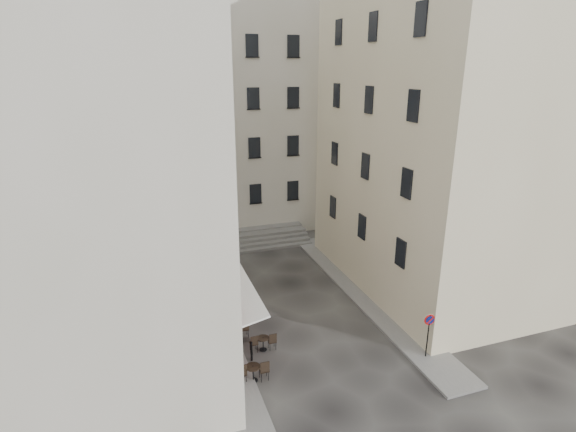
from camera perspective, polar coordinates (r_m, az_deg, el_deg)
name	(u,v)px	position (r m, az deg, el deg)	size (l,w,h in m)	color
ground	(310,335)	(23.00, 2.86, -14.89)	(90.00, 90.00, 0.00)	black
sidewalk_left	(206,310)	(25.32, -10.32, -11.66)	(2.00, 22.00, 0.12)	slate
sidewalk_right	(363,293)	(27.00, 9.51, -9.59)	(2.00, 18.00, 0.12)	slate
building_left	(50,126)	(21.19, -28.00, 10.04)	(12.20, 16.20, 20.60)	beige
building_right	(461,128)	(27.94, 21.15, 10.39)	(12.20, 14.20, 18.60)	beige
building_back	(214,110)	(37.48, -9.43, 13.10)	(18.20, 10.20, 18.60)	beige
cafe_storefront	(218,306)	(21.86, -8.85, -11.27)	(1.74, 7.30, 3.50)	#450911
stone_steps	(248,240)	(33.54, -5.06, -3.03)	(9.00, 3.15, 0.80)	slate
bollard_near	(251,350)	(21.09, -4.66, -16.65)	(0.12, 0.12, 0.98)	black
bollard_mid	(235,312)	(23.98, -6.79, -12.03)	(0.12, 0.12, 0.98)	black
bollard_far	(222,283)	(27.00, -8.41, -8.41)	(0.12, 0.12, 0.98)	black
no_parking_sign	(429,328)	(21.47, 17.45, -13.38)	(0.52, 0.12, 2.27)	black
bistro_table_a	(253,371)	(19.98, -4.49, -19.08)	(1.33, 0.63, 0.94)	black
bistro_table_b	(263,342)	(21.74, -3.21, -15.70)	(1.23, 0.57, 0.86)	black
bistro_table_c	(235,330)	(22.68, -6.74, -14.15)	(1.29, 0.60, 0.91)	black
bistro_table_d	(238,314)	(23.98, -6.35, -12.26)	(1.21, 0.57, 0.85)	black
bistro_table_e	(219,292)	(26.06, -8.73, -9.58)	(1.34, 0.63, 0.94)	black
pedestrian	(246,296)	(24.61, -5.40, -10.14)	(0.65, 0.43, 1.78)	black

